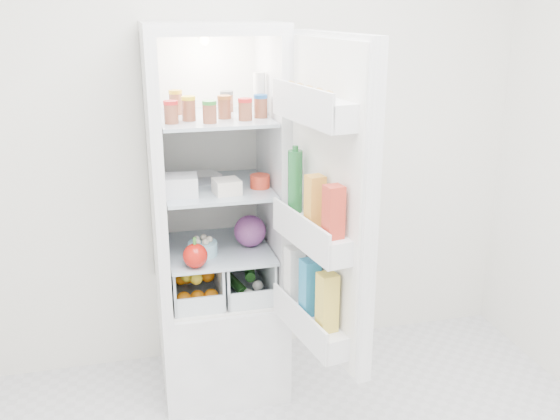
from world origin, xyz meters
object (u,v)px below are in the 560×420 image
object	(u,v)px
refrigerator	(217,258)
mushroom_bowl	(203,248)
fridge_door	(325,210)
red_cabbage	(250,231)

from	to	relation	value
refrigerator	mushroom_bowl	world-z (taller)	refrigerator
refrigerator	mushroom_bowl	distance (m)	0.20
mushroom_bowl	fridge_door	bearing A→B (deg)	-48.48
mushroom_bowl	fridge_door	size ratio (longest dim) A/B	0.11
red_cabbage	mushroom_bowl	world-z (taller)	red_cabbage
fridge_door	red_cabbage	bearing A→B (deg)	9.70
refrigerator	red_cabbage	xyz separation A→B (m)	(0.15, -0.08, 0.16)
red_cabbage	mushroom_bowl	distance (m)	0.25
red_cabbage	mushroom_bowl	bearing A→B (deg)	-166.00
refrigerator	red_cabbage	bearing A→B (deg)	-27.38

